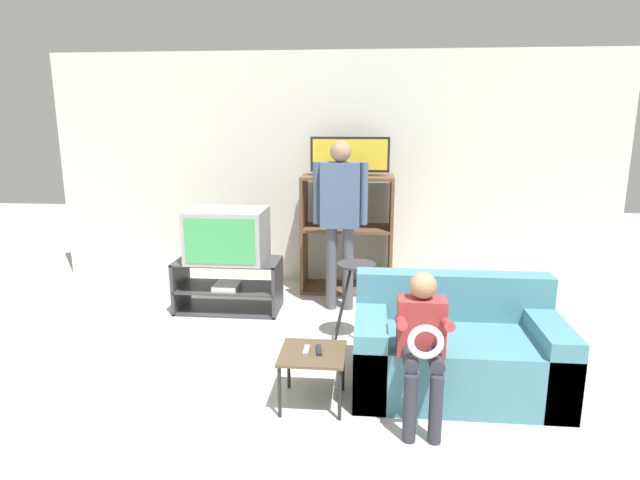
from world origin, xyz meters
TOP-DOWN VIEW (x-y plane):
  - wall_back at (0.00, 3.90)m, footprint 6.40×0.06m
  - tv_stand at (-0.95, 2.82)m, footprint 1.02×0.49m
  - television_main at (-0.94, 2.82)m, footprint 0.75×0.56m
  - media_shelf at (0.20, 3.58)m, footprint 0.99×0.50m
  - television_flat at (0.22, 3.57)m, footprint 0.84×0.20m
  - folding_stool at (0.34, 2.18)m, footprint 0.37×0.41m
  - snack_table at (0.08, 1.11)m, footprint 0.43×0.43m
  - remote_control_black at (0.13, 1.12)m, footprint 0.06×0.15m
  - remote_control_white at (0.04, 1.11)m, footprint 0.04×0.14m
  - couch at (1.07, 1.42)m, footprint 1.42×0.82m
  - person_standing_adult at (0.15, 2.96)m, footprint 0.53×0.20m
  - person_seated_child at (0.78, 0.95)m, footprint 0.33×0.43m

SIDE VIEW (x-z plane):
  - tv_stand at x=-0.95m, z-range 0.00..0.51m
  - couch at x=1.07m, z-range -0.11..0.66m
  - snack_table at x=0.08m, z-range 0.14..0.51m
  - remote_control_black at x=0.13m, z-range 0.37..0.39m
  - remote_control_white at x=0.04m, z-range 0.37..0.39m
  - folding_stool at x=0.34m, z-range 0.20..0.90m
  - person_seated_child at x=0.78m, z-range 0.09..1.06m
  - media_shelf at x=0.20m, z-range 0.01..1.29m
  - television_main at x=-0.94m, z-range 0.52..1.02m
  - person_standing_adult at x=0.15m, z-range 0.18..1.86m
  - wall_back at x=0.00m, z-range 0.00..2.60m
  - television_flat at x=0.22m, z-range 1.27..1.68m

